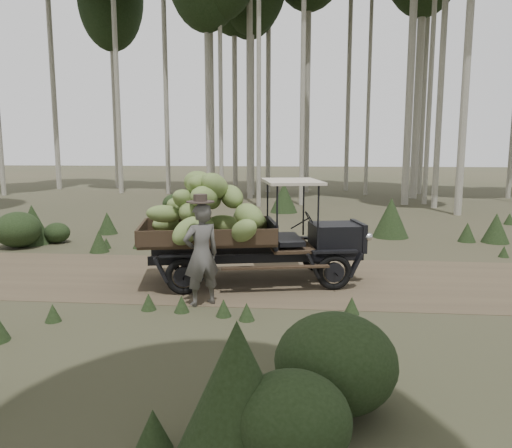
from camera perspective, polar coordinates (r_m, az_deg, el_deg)
The scene contains 5 objects.
ground at distance 10.87m, azimuth 2.94°, elevation -6.32°, with size 120.00×120.00×0.00m, color #473D2B.
dirt_track at distance 10.87m, azimuth 2.94°, elevation -6.30°, with size 70.00×4.00×0.01m, color brown.
banana_truck at distance 10.29m, azimuth -2.88°, elevation 0.64°, with size 4.91×2.80×2.44m.
farmer at distance 8.99m, azimuth -6.28°, elevation -3.35°, with size 0.81×0.75×2.02m.
undergrowth at distance 9.42m, azimuth 12.08°, elevation -5.48°, with size 22.23×19.99×1.39m.
Camera 1 is at (0.41, -10.48, 2.86)m, focal length 35.00 mm.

